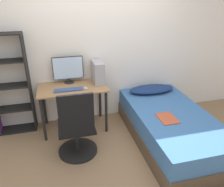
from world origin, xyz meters
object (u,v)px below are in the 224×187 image
object	(u,v)px
monitor	(68,69)
pc_tower	(98,72)
bookshelf	(2,89)
office_chair	(77,132)
bed	(170,126)
keyboard	(69,90)

from	to	relation	value
monitor	pc_tower	xyz separation A→B (m)	(0.47, -0.10, -0.06)
bookshelf	office_chair	xyz separation A→B (m)	(1.03, -0.88, -0.38)
office_chair	monitor	xyz separation A→B (m)	(-0.01, 0.91, 0.60)
office_chair	bed	xyz separation A→B (m)	(1.41, 0.00, -0.14)
pc_tower	monitor	bearing A→B (deg)	167.98
bookshelf	bed	distance (m)	2.64
bookshelf	bed	xyz separation A→B (m)	(2.43, -0.87, -0.52)
office_chair	pc_tower	distance (m)	1.08
office_chair	keyboard	distance (m)	0.70
bed	bookshelf	bearing A→B (deg)	160.28
bed	monitor	bearing A→B (deg)	147.23
office_chair	monitor	bearing A→B (deg)	90.39
office_chair	monitor	distance (m)	1.09
monitor	keyboard	world-z (taller)	monitor
monitor	pc_tower	world-z (taller)	monitor
bookshelf	keyboard	distance (m)	1.03
keyboard	office_chair	bearing A→B (deg)	-86.07
bookshelf	pc_tower	world-z (taller)	bookshelf
monitor	pc_tower	size ratio (longest dim) A/B	1.36
office_chair	bed	size ratio (longest dim) A/B	0.50
office_chair	bed	world-z (taller)	office_chair
bookshelf	office_chair	bearing A→B (deg)	-40.40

